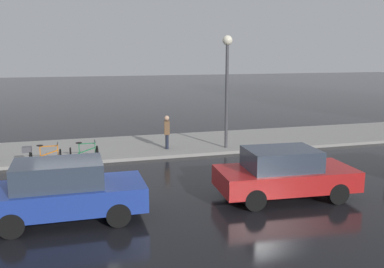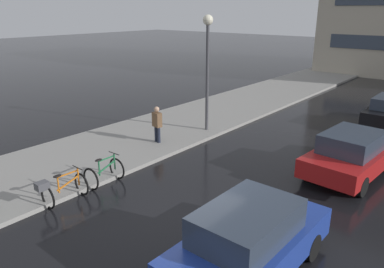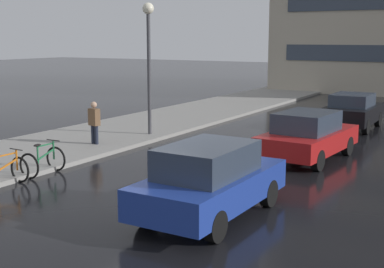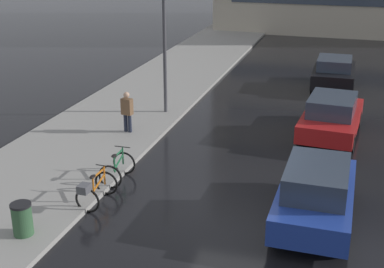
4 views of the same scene
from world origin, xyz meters
name	(u,v)px [view 4 (image 4 of 4)]	position (x,y,z in m)	size (l,w,h in m)	color
ground_plane	(232,204)	(0.00, 0.00, 0.00)	(140.00, 140.00, 0.00)	black
sidewalk_kerb	(156,90)	(-6.00, 10.00, 0.07)	(4.80, 60.00, 0.14)	gray
bicycle_nearest	(94,190)	(-3.56, -1.18, 0.48)	(0.75, 1.43, 0.95)	black
bicycle_second	(117,169)	(-3.62, 0.44, 0.41)	(0.76, 1.12, 0.95)	black
car_blue	(316,193)	(2.25, -0.33, 0.83)	(1.90, 4.19, 1.64)	navy
car_red	(331,116)	(2.27, 6.21, 0.79)	(2.21, 4.35, 1.57)	#AD1919
car_black	(334,73)	(2.00, 12.96, 0.78)	(1.93, 3.84, 1.52)	black
pedestrian	(127,111)	(-4.89, 4.16, 0.93)	(0.44, 0.31, 1.66)	#1E2333
streetlamp	(164,26)	(-4.36, 6.82, 3.63)	(0.44, 0.44, 5.20)	#424247
trash_bin	(22,222)	(-4.44, -3.24, 0.49)	(0.51, 0.51, 0.97)	#2D5133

